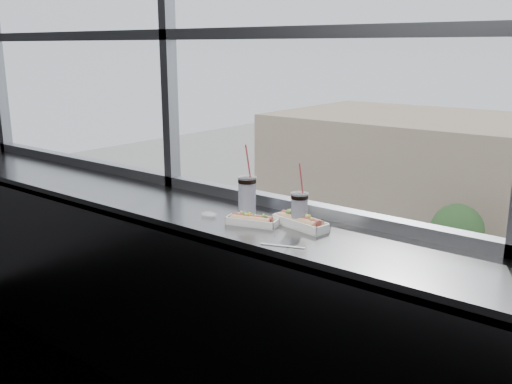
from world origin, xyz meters
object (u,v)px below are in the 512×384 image
Objects in this scene: soda_cup_right at (299,208)px; wrapper at (209,214)px; tree_left at (457,230)px; loose_straw at (283,246)px; car_far_a at (409,283)px; hotdog_tray_left at (252,220)px; car_near_b at (370,359)px; soda_cup_left at (247,193)px; car_near_a at (215,302)px; hotdog_tray_right at (300,221)px.

soda_cup_right reaches higher than wrapper.
wrapper is at bearing -74.35° from tree_left.
loose_straw reaches higher than car_far_a.
hotdog_tray_left is 2.73× the size of wrapper.
car_near_b is at bearing 97.25° from hotdog_tray_left.
hotdog_tray_left is 0.22m from soda_cup_left.
car_near_a is at bearing 133.29° from soda_cup_left.
car_far_a is at bearing 90.26° from loose_straw.
wrapper is at bearing -153.45° from hotdog_tray_right.
car_near_b reaches higher than car_near_a.
loose_straw is at bearing -44.60° from hotdog_tray_left.
loose_straw is (0.29, -0.16, -0.02)m from hotdog_tray_left.
car_near_b is (-7.21, 16.33, -11.01)m from hotdog_tray_left.
car_near_b is at bearing -164.50° from car_far_a.
car_near_b is (8.19, 0.00, 0.03)m from car_near_a.
hotdog_tray_left reaches higher than loose_straw.
loose_straw is 0.03× the size of car_near_b.
car_far_a is (-9.30, 24.22, -11.06)m from hotdog_tray_right.
wrapper is (-0.46, -0.14, -0.08)m from soda_cup_right.
car_near_b is 1.39× the size of tree_left.
soda_cup_left reaches higher than loose_straw.
car_near_a is (-15.40, 16.33, -11.04)m from hotdog_tray_left.
soda_cup_right is 25.08m from car_near_a.
soda_cup_left reaches higher than car_near_b.
soda_cup_right reaches higher than car_far_a.
car_near_a is at bearing 96.78° from car_near_b.
soda_cup_right is 30.81m from tree_left.
loose_straw is 0.03× the size of car_near_a.
hotdog_tray_left reaches higher than car_near_b.
wrapper is (-0.46, -0.14, -0.02)m from hotdog_tray_right.
car_far_a is at bearing 110.30° from soda_cup_left.
tree_left is at bearing 85.89° from loose_straw.
car_near_b is (-7.40, 16.21, -11.08)m from soda_cup_right.
car_far_a is 1.33× the size of tree_left.
hotdog_tray_left is 0.24m from soda_cup_right.
hotdog_tray_left is 0.86× the size of hotdog_tray_right.
soda_cup_right is 0.05× the size of car_near_b.
car_near_a is 8.19m from car_near_b.
soda_cup_left is 0.34m from soda_cup_right.
soda_cup_right is at bearing -73.42° from tree_left.
hotdog_tray_left is at bearing -157.28° from car_far_a.
soda_cup_left reaches higher than wrapper.
hotdog_tray_right is at bearing -4.88° from soda_cup_left.
car_far_a is (-8.84, 24.35, -11.05)m from wrapper.
tree_left is at bearing 89.58° from hotdog_tray_left.
hotdog_tray_right reaches higher than wrapper.
car_near_b is (-6.95, 16.35, -10.99)m from wrapper.
tree_left is (-8.40, 28.21, -9.11)m from soda_cup_right.
car_near_a is at bearing 112.86° from loose_straw.
soda_cup_left is at bearing 175.22° from soda_cup_right.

